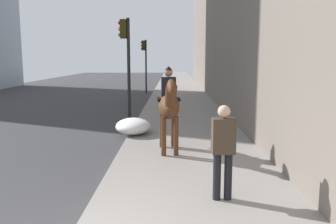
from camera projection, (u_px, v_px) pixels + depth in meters
name	position (u px, v px, depth m)	size (l,w,h in m)	color
mounted_horse_near	(169.00, 105.00, 9.36)	(2.15, 0.68, 2.29)	#4C2B16
pedestrian_greeting	(223.00, 146.00, 6.20)	(0.28, 0.41, 1.70)	black
traffic_light_near_curb	(126.00, 55.00, 13.34)	(0.20, 0.44, 4.09)	black
traffic_light_far_curb	(145.00, 58.00, 25.81)	(0.20, 0.44, 3.92)	black
snow_pile_far	(133.00, 126.00, 11.79)	(1.50, 1.16, 0.52)	white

